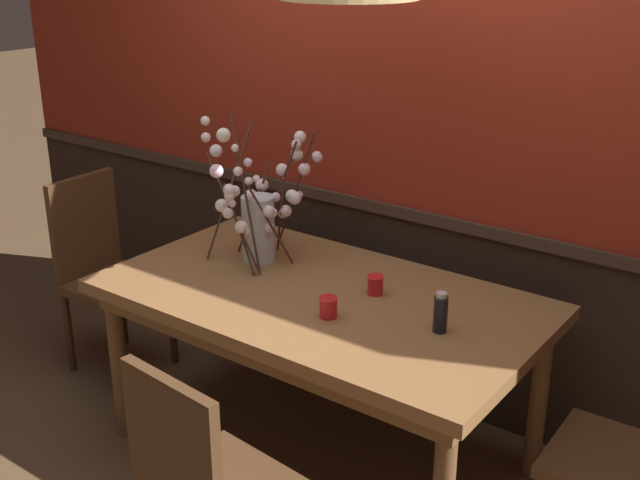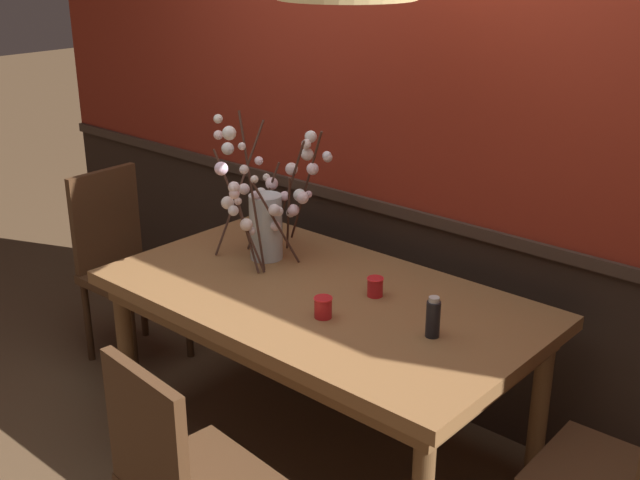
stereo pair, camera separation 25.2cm
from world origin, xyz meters
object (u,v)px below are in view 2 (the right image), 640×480
object	(u,v)px
chair_near_side_right	(180,475)
candle_holder_nearer_edge	(323,307)
dining_table	(320,312)
chair_head_west_end	(123,259)
chair_far_side_left	(403,263)
vase_with_blossoms	(267,212)
condiment_bottle	(433,318)
candle_holder_nearer_center	(375,286)
chair_head_east_end	(626,467)

from	to	relation	value
chair_near_side_right	candle_holder_nearer_edge	world-z (taller)	chair_near_side_right
dining_table	chair_head_west_end	bearing A→B (deg)	-179.45
dining_table	candle_holder_nearer_edge	size ratio (longest dim) A/B	21.59
chair_far_side_left	dining_table	bearing A→B (deg)	-75.46
vase_with_blossoms	chair_near_side_right	bearing A→B (deg)	-58.03
vase_with_blossoms	condiment_bottle	world-z (taller)	vase_with_blossoms
chair_far_side_left	chair_head_west_end	bearing A→B (deg)	-140.47
dining_table	chair_head_west_end	distance (m)	1.31
chair_near_side_right	chair_far_side_left	bearing A→B (deg)	104.39
vase_with_blossoms	candle_holder_nearer_edge	world-z (taller)	vase_with_blossoms
chair_far_side_left	candle_holder_nearer_center	distance (m)	0.90
chair_near_side_right	candle_holder_nearer_center	bearing A→B (deg)	92.75
vase_with_blossoms	chair_far_side_left	bearing A→B (deg)	76.42
condiment_bottle	dining_table	bearing A→B (deg)	178.68
dining_table	condiment_bottle	distance (m)	0.55
chair_near_side_right	condiment_bottle	world-z (taller)	chair_near_side_right
chair_near_side_right	vase_with_blossoms	size ratio (longest dim) A/B	1.42
chair_far_side_left	chair_near_side_right	bearing A→B (deg)	-75.61
chair_far_side_left	candle_holder_nearer_center	world-z (taller)	chair_far_side_left
vase_with_blossoms	candle_holder_nearer_center	world-z (taller)	vase_with_blossoms
chair_far_side_left	candle_holder_nearer_center	xyz separation A→B (m)	(0.41, -0.76, 0.25)
chair_head_west_end	candle_holder_nearer_center	bearing A→B (deg)	5.00
chair_near_side_right	condiment_bottle	distance (m)	0.98
dining_table	vase_with_blossoms	world-z (taller)	vase_with_blossoms
chair_near_side_right	candle_holder_nearer_edge	bearing A→B (deg)	95.91
vase_with_blossoms	candle_holder_nearer_center	distance (m)	0.61
chair_head_west_end	candle_holder_nearer_center	world-z (taller)	chair_head_west_end
dining_table	chair_head_east_end	distance (m)	1.23
chair_head_west_end	chair_far_side_left	size ratio (longest dim) A/B	1.00
candle_holder_nearer_edge	chair_near_side_right	bearing A→B (deg)	-84.09
chair_head_east_end	chair_near_side_right	bearing A→B (deg)	-137.06
chair_near_side_right	candle_holder_nearer_edge	size ratio (longest dim) A/B	11.43
chair_head_east_end	chair_far_side_left	distance (m)	1.68
vase_with_blossoms	candle_holder_nearer_edge	xyz separation A→B (m)	(0.56, -0.28, -0.17)
dining_table	vase_with_blossoms	xyz separation A→B (m)	(-0.41, 0.12, 0.29)
candle_holder_nearer_center	chair_far_side_left	bearing A→B (deg)	118.18
chair_near_side_right	chair_head_west_end	world-z (taller)	chair_head_west_end
condiment_bottle	candle_holder_nearer_center	bearing A→B (deg)	159.80
dining_table	candle_holder_nearer_center	bearing A→B (deg)	33.14
chair_near_side_right	candle_holder_nearer_edge	distance (m)	0.80
condiment_bottle	vase_with_blossoms	bearing A→B (deg)	171.85
vase_with_blossoms	candle_holder_nearer_edge	size ratio (longest dim) A/B	8.05
dining_table	chair_far_side_left	xyz separation A→B (m)	(-0.23, 0.87, -0.13)
chair_near_side_right	chair_head_east_end	size ratio (longest dim) A/B	0.98
chair_far_side_left	condiment_bottle	bearing A→B (deg)	-49.51
dining_table	chair_far_side_left	bearing A→B (deg)	104.54
chair_near_side_right	condiment_bottle	xyz separation A→B (m)	(0.30, 0.89, 0.30)
chair_head_east_end	candle_holder_nearer_center	xyz separation A→B (m)	(-1.05, 0.09, 0.26)
dining_table	chair_head_east_end	bearing A→B (deg)	1.48
chair_head_west_end	chair_far_side_left	world-z (taller)	chair_head_west_end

